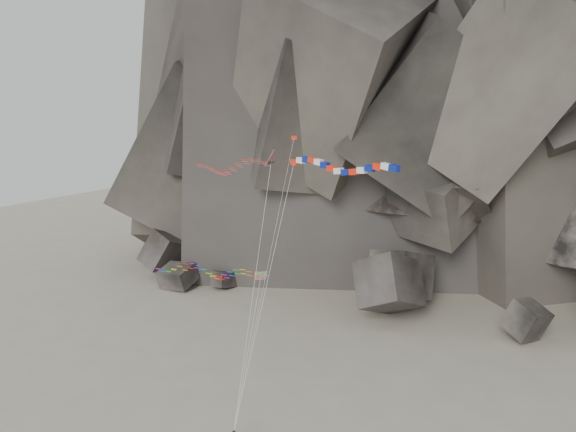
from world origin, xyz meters
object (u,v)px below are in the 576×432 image
at_px(pennant_kite, 280,207).
at_px(parafoil_kite, 204,270).
at_px(banner_kite, 339,167).
at_px(delta_kite, 229,166).

bearing_deg(pennant_kite, parafoil_kite, 152.75).
relative_size(banner_kite, parafoil_kite, 1.56).
xyz_separation_m(delta_kite, banner_kite, (13.50, -3.97, 0.84)).
bearing_deg(banner_kite, delta_kite, -175.63).
bearing_deg(parafoil_kite, banner_kite, -25.38).
relative_size(banner_kite, pennant_kite, 0.94).
bearing_deg(pennant_kite, banner_kite, -33.64).
xyz_separation_m(banner_kite, parafoil_kite, (-15.91, 2.53, -11.78)).
bearing_deg(banner_kite, pennant_kite, -172.08).
xyz_separation_m(delta_kite, parafoil_kite, (-2.41, -1.44, -10.94)).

